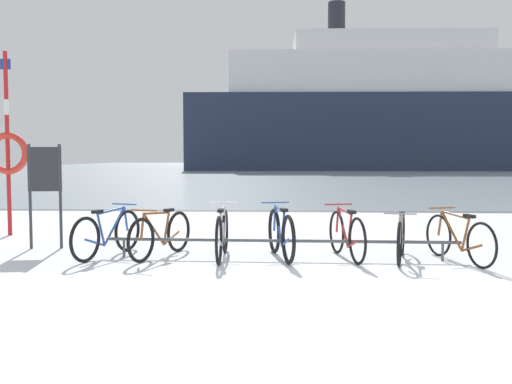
{
  "coord_description": "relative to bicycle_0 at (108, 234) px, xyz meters",
  "views": [
    {
      "loc": [
        -0.6,
        -5.92,
        1.58
      ],
      "look_at": [
        -1.25,
        6.0,
        0.81
      ],
      "focal_mm": 39.39,
      "sensor_mm": 36.0,
      "label": 1
    }
  ],
  "objects": [
    {
      "name": "bicycle_5",
      "position": [
        4.53,
        -0.08,
        -0.02
      ],
      "size": [
        0.54,
        1.56,
        0.76
      ],
      "color": "black",
      "rests_on": "ground"
    },
    {
      "name": "info_sign",
      "position": [
        -1.29,
        0.7,
        0.83
      ],
      "size": [
        0.55,
        0.14,
        1.78
      ],
      "color": "#33383D",
      "rests_on": "ground"
    },
    {
      "name": "ferry_ship",
      "position": [
        14.86,
        55.04,
        5.83
      ],
      "size": [
        46.9,
        12.11,
        18.45
      ],
      "color": "#232D47",
      "rests_on": "ground"
    },
    {
      "name": "bicycle_6",
      "position": [
        5.36,
        -0.16,
        -0.01
      ],
      "size": [
        0.65,
        1.62,
        0.78
      ],
      "color": "black",
      "rests_on": "ground"
    },
    {
      "name": "bicycle_1",
      "position": [
        0.84,
        0.0,
        -0.01
      ],
      "size": [
        0.71,
        1.62,
        0.78
      ],
      "color": "black",
      "rests_on": "ground"
    },
    {
      "name": "rescue_post",
      "position": [
        -2.7,
        2.22,
        1.34
      ],
      "size": [
        0.84,
        0.13,
        3.62
      ],
      "color": "red",
      "rests_on": "ground"
    },
    {
      "name": "bike_rack",
      "position": [
        2.7,
        -0.05,
        -0.09
      ],
      "size": [
        5.43,
        0.14,
        0.31
      ],
      "color": "#4C5156",
      "rests_on": "ground"
    },
    {
      "name": "bicycle_0",
      "position": [
        0.0,
        0.0,
        0.0
      ],
      "size": [
        0.67,
        1.68,
        0.8
      ],
      "color": "black",
      "rests_on": "ground"
    },
    {
      "name": "bicycle_2",
      "position": [
        1.81,
        -0.07,
        0.02
      ],
      "size": [
        0.46,
        1.72,
        0.84
      ],
      "color": "black",
      "rests_on": "ground"
    },
    {
      "name": "ground",
      "position": [
        3.4,
        51.24,
        -0.4
      ],
      "size": [
        80.0,
        132.0,
        0.08
      ],
      "color": "silver"
    },
    {
      "name": "bicycle_4",
      "position": [
        3.72,
        0.03,
        0.01
      ],
      "size": [
        0.53,
        1.62,
        0.81
      ],
      "color": "black",
      "rests_on": "ground"
    },
    {
      "name": "bicycle_3",
      "position": [
        2.71,
        0.01,
        0.02
      ],
      "size": [
        0.55,
        1.65,
        0.84
      ],
      "color": "black",
      "rests_on": "ground"
    }
  ]
}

